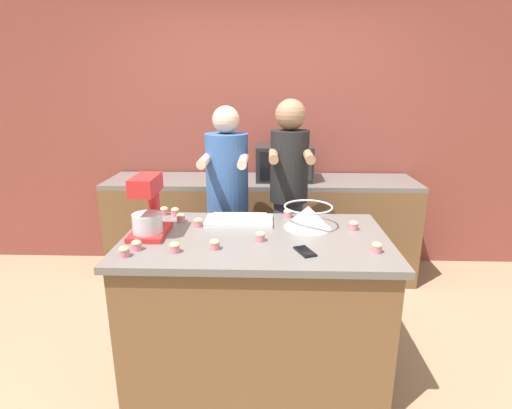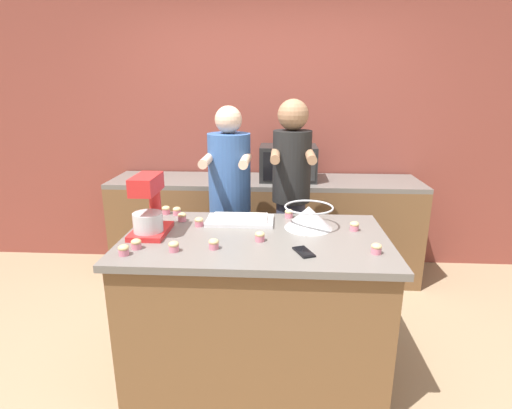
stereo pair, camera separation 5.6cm
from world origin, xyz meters
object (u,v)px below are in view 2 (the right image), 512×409
Objects in this scene: mixing_bowl at (309,216)px; cupcake_4 at (376,248)px; cupcake_3 at (199,222)px; cupcake_12 at (124,250)px; cupcake_6 at (289,213)px; cupcake_9 at (214,244)px; stand_mixer at (149,209)px; cupcake_11 at (136,244)px; cupcake_7 at (177,211)px; cell_phone at (304,252)px; cupcake_0 at (354,226)px; cupcake_8 at (260,236)px; person_left at (230,208)px; cupcake_10 at (182,217)px; cupcake_1 at (166,210)px; microwave_oven at (288,163)px; cupcake_2 at (155,213)px; baking_tray at (240,220)px; cupcake_5 at (174,246)px; person_right at (291,203)px.

cupcake_4 is at bearing -49.16° from mixing_bowl.
cupcake_3 is 1.00× the size of cupcake_12.
cupcake_6 and cupcake_9 have the same top height.
cupcake_11 is (-0.01, -0.23, -0.13)m from stand_mixer.
cupcake_3 and cupcake_7 have the same top height.
cupcake_0 is at bearing 48.06° from cell_phone.
cupcake_8 is 1.00× the size of cupcake_9.
cupcake_6 is (0.44, -0.36, 0.08)m from person_left.
cupcake_4 is 1.22m from cupcake_10.
cupcake_3 is at bearing -40.42° from cupcake_1.
mixing_bowl is at bearing -5.67° from cupcake_10.
cupcake_3 is at bearing 148.69° from cell_phone.
microwave_oven is 8.89× the size of cupcake_0.
cupcake_2 is 1.43m from cupcake_4.
cupcake_10 is at bearing 145.01° from cupcake_3.
microwave_oven is 8.89× the size of cupcake_12.
cupcake_2 is 1.00× the size of cupcake_9.
cupcake_2 and cupcake_4 have the same top height.
cupcake_7 and cupcake_8 have the same top height.
stand_mixer is 6.28× the size of cupcake_8.
cupcake_4 is (1.33, -0.53, 0.00)m from cupcake_2.
cupcake_1 is 1.00× the size of cupcake_9.
cupcake_10 is 1.00× the size of cupcake_11.
stand_mixer reaches higher than baking_tray.
cupcake_8 is at bearing 27.66° from cupcake_9.
cupcake_5 is 0.50m from cupcake_10.
cupcake_7 is at bearing 154.09° from cupcake_4.
cupcake_10 is (-0.71, -0.48, 0.03)m from person_right.
cupcake_5 is at bearing -166.74° from cupcake_9.
microwave_oven is at bearing 75.13° from cupcake_9.
cupcake_0 is 1.29m from cupcake_2.
cupcake_9 is at bearing 3.57° from cupcake_11.
stand_mixer is at bearing 170.38° from cupcake_4.
microwave_oven is 1.28m from cupcake_7.
cupcake_0 and cupcake_3 have the same top height.
mixing_bowl is 0.37m from cupcake_8.
mixing_bowl reaches higher than cupcake_9.
cupcake_5 is 1.00× the size of cupcake_11.
microwave_oven reaches higher than cupcake_7.
cupcake_2 is 1.00× the size of cupcake_8.
stand_mixer is at bearing 165.58° from cell_phone.
cupcake_9 is 1.00× the size of cupcake_12.
microwave_oven is at bearing 49.77° from cupcake_1.
microwave_oven is at bearing 59.10° from stand_mixer.
baking_tray is 0.45m from cupcake_9.
cupcake_11 is (-0.39, -0.95, 0.08)m from person_left.
cupcake_2 is (-0.96, 0.54, 0.02)m from cell_phone.
cupcake_8 and cupcake_9 have the same top height.
cupcake_2 is at bearing 171.98° from cupcake_0.
cell_phone is 0.48m from cupcake_9.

